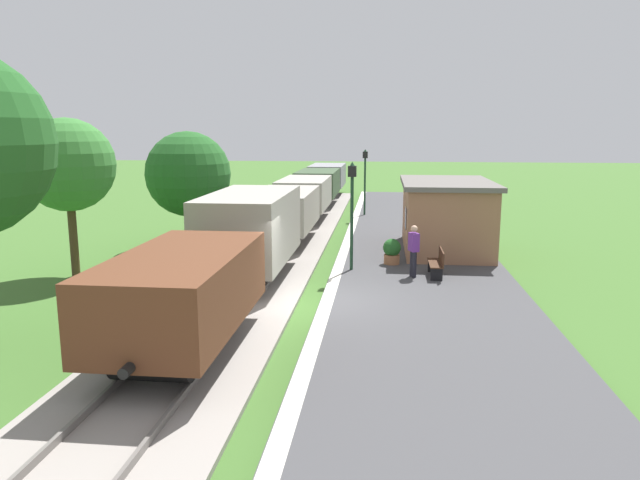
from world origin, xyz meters
The scene contains 16 objects.
ground_plane centered at (0.00, 0.00, 0.00)m, with size 160.00×160.00×0.00m, color #3D6628.
platform_slab centered at (3.20, 0.00, 0.12)m, with size 6.00×60.00×0.25m, color #424244.
platform_edge_stripe centered at (0.40, 0.00, 0.25)m, with size 0.36×60.00×0.01m, color silver.
track_ballast centered at (-2.40, 0.00, 0.06)m, with size 3.80×60.00×0.12m, color gray.
rail_near centered at (-1.68, 0.00, 0.19)m, with size 0.07×60.00×0.14m, color slate.
rail_far centered at (-3.12, 0.00, 0.19)m, with size 0.07×60.00×0.14m, color slate.
freight_train centered at (-2.40, 12.22, 1.45)m, with size 2.50×39.20×2.72m.
station_hut centered at (4.40, 7.67, 1.65)m, with size 3.50×5.80×2.78m.
bench_near_hut centered at (3.73, 3.22, 0.72)m, with size 0.42×1.50×0.91m.
bench_down_platform centered at (3.73, 12.88, 0.72)m, with size 0.42×1.50×0.91m.
person_waiting centered at (2.93, 3.06, 1.18)m, with size 0.37×0.44×1.71m.
potted_planter centered at (2.26, 4.90, 0.72)m, with size 0.64×0.64×0.92m.
lamp_post_near centered at (0.86, 3.87, 2.80)m, with size 0.28×0.28×3.70m.
lamp_post_far centered at (0.86, 17.28, 2.80)m, with size 0.28×0.28×3.70m.
tree_trackside_mid centered at (-8.61, 2.86, 3.83)m, with size 3.12×3.12×5.41m.
tree_trackside_far centered at (-6.34, 8.32, 3.15)m, with size 3.59×3.59×4.96m.
Camera 1 is at (1.92, -15.81, 4.98)m, focal length 32.87 mm.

